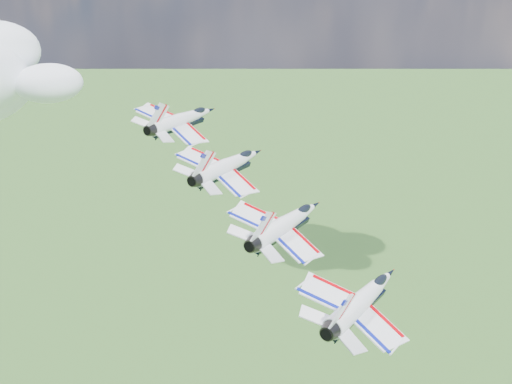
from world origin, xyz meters
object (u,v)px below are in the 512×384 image
(jet_0, at_px, (183,119))
(jet_1, at_px, (229,165))
(jet_3, at_px, (363,299))
(jet_2, at_px, (287,223))

(jet_0, xyz_separation_m, jet_1, (9.29, -8.09, -2.45))
(jet_0, height_order, jet_3, jet_0)
(jet_1, bearing_deg, jet_2, -28.15)
(jet_0, bearing_deg, jet_1, -28.15)
(jet_2, height_order, jet_3, jet_2)
(jet_2, relative_size, jet_3, 1.00)
(jet_1, relative_size, jet_3, 1.00)
(jet_1, relative_size, jet_2, 1.00)
(jet_2, xyz_separation_m, jet_3, (9.29, -8.09, -2.45))
(jet_1, distance_m, jet_3, 25.13)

